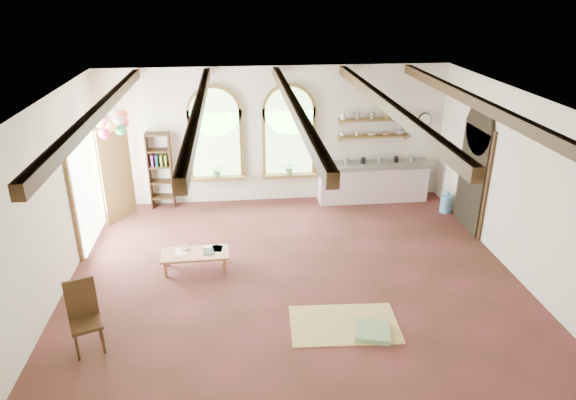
{
  "coord_description": "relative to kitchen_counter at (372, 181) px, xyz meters",
  "views": [
    {
      "loc": [
        -0.95,
        -8.07,
        4.93
      ],
      "look_at": [
        -0.02,
        0.6,
        1.2
      ],
      "focal_mm": 32.0,
      "sensor_mm": 36.0,
      "label": 1
    }
  ],
  "objects": [
    {
      "name": "shelf_bowl_a",
      "position": [
        -0.05,
        0.18,
        1.12
      ],
      "size": [
        0.22,
        0.22,
        0.05
      ],
      "primitive_type": "imported",
      "color": "beige",
      "rests_on": "wall_shelf_lower"
    },
    {
      "name": "ceiling_beams",
      "position": [
        -2.3,
        -3.2,
        2.62
      ],
      "size": [
        6.2,
        6.8,
        0.18
      ],
      "primitive_type": null,
      "color": "#392212",
      "rests_on": "ceiling"
    },
    {
      "name": "wall_shelf_upper",
      "position": [
        0.0,
        0.18,
        1.47
      ],
      "size": [
        1.7,
        0.24,
        0.04
      ],
      "primitive_type": "cube",
      "color": "brown",
      "rests_on": "wall_back"
    },
    {
      "name": "balloon_cluster",
      "position": [
        -5.71,
        -0.9,
        1.86
      ],
      "size": [
        0.71,
        0.76,
        1.14
      ],
      "color": "silver",
      "rests_on": "floor"
    },
    {
      "name": "water_jug_a",
      "position": [
        0.8,
        0.0,
        -0.2
      ],
      "size": [
        0.33,
        0.33,
        0.63
      ],
      "color": "#5C9CC5",
      "rests_on": "floor"
    },
    {
      "name": "shelf_bowl_b",
      "position": [
        0.3,
        0.18,
        1.12
      ],
      "size": [
        0.2,
        0.2,
        0.06
      ],
      "primitive_type": "imported",
      "color": "#8C664C",
      "rests_on": "wall_shelf_lower"
    },
    {
      "name": "wall_shelf_lower",
      "position": [
        0.0,
        0.18,
        1.07
      ],
      "size": [
        1.7,
        0.24,
        0.04
      ],
      "primitive_type": "cube",
      "color": "brown",
      "rests_on": "wall_back"
    },
    {
      "name": "floor_cushion",
      "position": [
        -1.3,
        -5.09,
        -0.43
      ],
      "size": [
        0.63,
        0.63,
        0.09
      ],
      "primitive_type": "cube",
      "rotation": [
        0.0,
        0.0,
        -0.24
      ],
      "color": "#789D6C",
      "rests_on": "floor"
    },
    {
      "name": "shelf_cup_a",
      "position": [
        -0.75,
        0.18,
        1.14
      ],
      "size": [
        0.12,
        0.1,
        0.1
      ],
      "primitive_type": "imported",
      "color": "white",
      "rests_on": "wall_shelf_lower"
    },
    {
      "name": "kitchen_counter",
      "position": [
        0.0,
        0.0,
        0.0
      ],
      "size": [
        2.68,
        0.62,
        0.94
      ],
      "color": "beige",
      "rests_on": "floor"
    },
    {
      "name": "table_book",
      "position": [
        -4.34,
        -2.73,
        -0.12
      ],
      "size": [
        0.24,
        0.27,
        0.02
      ],
      "primitive_type": "imported",
      "rotation": [
        0.0,
        0.0,
        0.46
      ],
      "color": "olive",
      "rests_on": "coffee_table"
    },
    {
      "name": "bookshelf",
      "position": [
        -5.0,
        0.12,
        0.42
      ],
      "size": [
        0.53,
        0.32,
        1.8
      ],
      "color": "#392212",
      "rests_on": "floor"
    },
    {
      "name": "coffee_table",
      "position": [
        -4.07,
        -2.89,
        -0.17
      ],
      "size": [
        1.24,
        0.59,
        0.35
      ],
      "color": "#B17451",
      "rests_on": "floor"
    },
    {
      "name": "left_doorway",
      "position": [
        -6.25,
        -1.4,
        0.67
      ],
      "size": [
        0.1,
        1.9,
        2.5
      ],
      "primitive_type": "cube",
      "color": "brown",
      "rests_on": "floor"
    },
    {
      "name": "wall_clock",
      "position": [
        1.25,
        0.25,
        1.42
      ],
      "size": [
        0.32,
        0.04,
        0.32
      ],
      "primitive_type": "cylinder",
      "rotation": [
        1.57,
        0.0,
        0.0
      ],
      "color": "black",
      "rests_on": "wall_back"
    },
    {
      "name": "window_left",
      "position": [
        -3.7,
        0.23,
        1.16
      ],
      "size": [
        1.3,
        0.28,
        2.2
      ],
      "color": "brown",
      "rests_on": "floor"
    },
    {
      "name": "shelf_cup_b",
      "position": [
        -0.4,
        0.18,
        1.14
      ],
      "size": [
        0.1,
        0.1,
        0.09
      ],
      "primitive_type": "imported",
      "color": "beige",
      "rests_on": "wall_shelf_lower"
    },
    {
      "name": "water_jug_b",
      "position": [
        1.52,
        -0.9,
        -0.25
      ],
      "size": [
        0.27,
        0.27,
        0.52
      ],
      "color": "#5C9CC5",
      "rests_on": "floor"
    },
    {
      "name": "window_right",
      "position": [
        -2.0,
        0.23,
        1.16
      ],
      "size": [
        1.3,
        0.28,
        2.2
      ],
      "color": "brown",
      "rests_on": "floor"
    },
    {
      "name": "right_doorway",
      "position": [
        1.65,
        -1.7,
        0.62
      ],
      "size": [
        0.1,
        1.3,
        2.4
      ],
      "primitive_type": "cube",
      "color": "black",
      "rests_on": "floor"
    },
    {
      "name": "floor_mat",
      "position": [
        -1.68,
        -4.82,
        -0.47
      ],
      "size": [
        1.72,
        1.12,
        0.02
      ],
      "primitive_type": "cube",
      "rotation": [
        0.0,
        0.0,
        -0.05
      ],
      "color": "tan",
      "rests_on": "floor"
    },
    {
      "name": "potted_plant_right",
      "position": [
        -2.0,
        0.12,
        0.37
      ],
      "size": [
        0.27,
        0.23,
        0.3
      ],
      "primitive_type": "imported",
      "color": "#598C4C",
      "rests_on": "window_right"
    },
    {
      "name": "floor",
      "position": [
        -2.3,
        -3.2,
        -0.48
      ],
      "size": [
        8.0,
        8.0,
        0.0
      ],
      "primitive_type": "plane",
      "color": "maroon",
      "rests_on": "ground"
    },
    {
      "name": "shelf_vase",
      "position": [
        0.65,
        0.18,
        1.19
      ],
      "size": [
        0.18,
        0.18,
        0.19
      ],
      "primitive_type": "imported",
      "color": "slate",
      "rests_on": "wall_shelf_lower"
    },
    {
      "name": "potted_plant_left",
      "position": [
        -3.7,
        0.12,
        0.37
      ],
      "size": [
        0.27,
        0.23,
        0.3
      ],
      "primitive_type": "imported",
      "color": "#598C4C",
      "rests_on": "window_left"
    },
    {
      "name": "tablet",
      "position": [
        -3.83,
        -2.87,
        -0.12
      ],
      "size": [
        0.21,
        0.29,
        0.01
      ],
      "primitive_type": "cube",
      "rotation": [
        0.0,
        0.0,
        0.11
      ],
      "color": "black",
      "rests_on": "coffee_table"
    },
    {
      "name": "side_chair",
      "position": [
        -5.48,
        -4.98,
        -0.17
      ],
      "size": [
        0.55,
        0.55,
        1.08
      ],
      "color": "#392212",
      "rests_on": "floor"
    }
  ]
}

